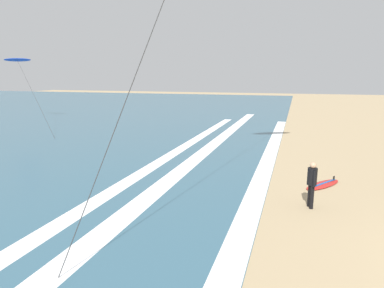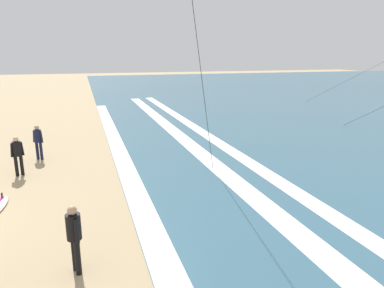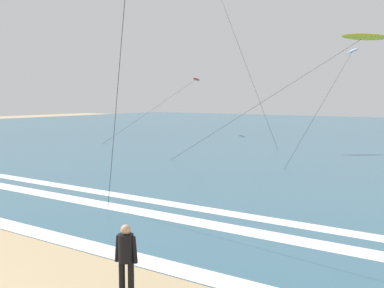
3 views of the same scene
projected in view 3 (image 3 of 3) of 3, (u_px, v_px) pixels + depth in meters
wave_foam_shoreline at (117, 254)px, 12.22m from camera, size 47.98×0.77×0.01m
wave_foam_mid_break at (209, 224)px, 15.00m from camera, size 57.68×0.86×0.01m
wave_foam_outer_break at (169, 204)px, 17.93m from camera, size 52.76×0.73×0.01m
surfer_foreground_main at (126, 255)px, 9.36m from camera, size 0.51×0.32×1.60m
kite_yellow_low_near at (364, 38)px, 26.37m from camera, size 12.47×5.40×7.85m
kite_red_high_left at (196, 80)px, 50.61m from camera, size 2.55×15.29×6.34m
kite_white_far_right at (352, 52)px, 34.56m from camera, size 2.00×13.07×7.86m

